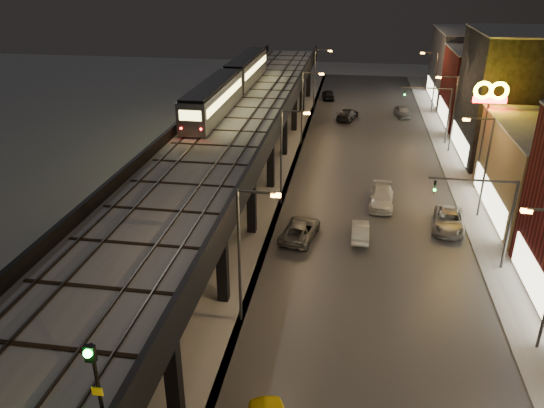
{
  "coord_description": "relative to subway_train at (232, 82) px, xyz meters",
  "views": [
    {
      "loc": [
        5.5,
        -13.87,
        20.63
      ],
      "look_at": [
        0.19,
        19.99,
        5.0
      ],
      "focal_mm": 35.0,
      "sensor_mm": 36.0,
      "label": 1
    }
  ],
  "objects": [
    {
      "name": "streetlight_left_2",
      "position": [
        8.07,
        -14.68,
        -2.97
      ],
      "size": [
        2.57,
        0.28,
        9.0
      ],
      "color": "#38383A",
      "rests_on": "ground"
    },
    {
      "name": "car_mid_dark",
      "position": [
        13.16,
        15.74,
        -7.44
      ],
      "size": [
        3.43,
        5.66,
        1.53
      ],
      "primitive_type": "imported",
      "rotation": [
        0.0,
        0.0,
        2.88
      ],
      "color": "black",
      "rests_on": "ground"
    },
    {
      "name": "sidewalk_right",
      "position": [
        26.0,
        -10.68,
        -8.14
      ],
      "size": [
        4.0,
        120.0,
        0.14
      ],
      "primitive_type": "cube",
      "color": "#9FA1A8",
      "rests_on": "ground"
    },
    {
      "name": "subway_train",
      "position": [
        0.0,
        0.0,
        0.0
      ],
      "size": [
        2.68,
        32.58,
        3.2
      ],
      "color": "gray",
      "rests_on": "viaduct_trackbed"
    },
    {
      "name": "streetlight_right_4",
      "position": [
        25.23,
        21.32,
        -2.97
      ],
      "size": [
        2.56,
        0.28,
        9.0
      ],
      "color": "#38383A",
      "rests_on": "ground"
    },
    {
      "name": "viaduct_trackbed",
      "position": [
        2.49,
        -13.71,
        -1.82
      ],
      "size": [
        8.4,
        100.0,
        0.32
      ],
      "color": "#B2B7C1",
      "rests_on": "elevated_viaduct"
    },
    {
      "name": "road_surface",
      "position": [
        16.0,
        -10.68,
        -8.18
      ],
      "size": [
        17.0,
        120.0,
        0.06
      ],
      "primitive_type": "cube",
      "color": "#46474D",
      "rests_on": "ground"
    },
    {
      "name": "car_onc_dark",
      "position": [
        22.55,
        -17.66,
        -7.46
      ],
      "size": [
        3.26,
        5.7,
        1.5
      ],
      "primitive_type": "imported",
      "rotation": [
        0.0,
        0.0,
        -0.15
      ],
      "color": "gray",
      "rests_on": "ground"
    },
    {
      "name": "sign_mcdonalds",
      "position": [
        26.5,
        -7.95,
        0.59
      ],
      "size": [
        3.15,
        0.36,
        10.69
      ],
      "color": "#38383A",
      "rests_on": "ground"
    },
    {
      "name": "viaduct_parapet_streetside",
      "position": [
        6.85,
        -13.68,
        -1.36
      ],
      "size": [
        0.3,
        100.0,
        1.1
      ],
      "primitive_type": "cube",
      "color": "black",
      "rests_on": "elevated_viaduct"
    },
    {
      "name": "streetlight_right_3",
      "position": [
        25.23,
        3.32,
        -2.97
      ],
      "size": [
        2.56,
        0.28,
        9.0
      ],
      "color": "#38383A",
      "rests_on": "ground"
    },
    {
      "name": "car_far_white",
      "position": [
        9.66,
        27.98,
        -7.45
      ],
      "size": [
        2.43,
        4.68,
        1.52
      ],
      "primitive_type": "imported",
      "rotation": [
        0.0,
        0.0,
        3.29
      ],
      "color": "black",
      "rests_on": "ground"
    },
    {
      "name": "elevated_viaduct",
      "position": [
        2.5,
        -13.84,
        -2.59
      ],
      "size": [
        9.0,
        100.0,
        6.3
      ],
      "color": "black",
      "rests_on": "ground"
    },
    {
      "name": "rail_signal",
      "position": [
        6.4,
        -47.53,
        0.73
      ],
      "size": [
        0.38,
        0.44,
        3.25
      ],
      "color": "black",
      "rests_on": "viaduct_trackbed"
    },
    {
      "name": "traffic_light_rig_a",
      "position": [
        24.34,
        -23.68,
        -3.71
      ],
      "size": [
        6.1,
        0.34,
        7.0
      ],
      "color": "#38383A",
      "rests_on": "ground"
    },
    {
      "name": "building_e",
      "position": [
        32.49,
        16.32,
        -3.13
      ],
      "size": [
        12.2,
        12.2,
        10.16
      ],
      "color": "#501110",
      "rests_on": "ground"
    },
    {
      "name": "car_onc_white",
      "position": [
        17.08,
        -13.68,
        -7.44
      ],
      "size": [
        2.44,
        5.39,
        1.53
      ],
      "primitive_type": "imported",
      "rotation": [
        0.0,
        0.0,
        -0.06
      ],
      "color": "white",
      "rests_on": "ground"
    },
    {
      "name": "traffic_light_rig_b",
      "position": [
        24.34,
        6.32,
        -3.71
      ],
      "size": [
        6.1,
        0.34,
        7.0
      ],
      "color": "#38383A",
      "rests_on": "ground"
    },
    {
      "name": "streetlight_left_3",
      "position": [
        8.07,
        3.32,
        -2.97
      ],
      "size": [
        2.57,
        0.28,
        9.0
      ],
      "color": "#38383A",
      "rests_on": "ground"
    },
    {
      "name": "building_d",
      "position": [
        32.49,
        2.32,
        -1.13
      ],
      "size": [
        12.2,
        13.2,
        14.16
      ],
      "color": "black",
      "rests_on": "ground"
    },
    {
      "name": "under_viaduct_pavement",
      "position": [
        2.5,
        -10.68,
        -8.18
      ],
      "size": [
        11.0,
        120.0,
        0.06
      ],
      "primitive_type": "cube",
      "color": "#9FA1A8",
      "rests_on": "ground"
    },
    {
      "name": "car_mid_silver",
      "position": [
        10.3,
        -21.21,
        -7.46
      ],
      "size": [
        3.35,
        5.72,
        1.49
      ],
      "primitive_type": "imported",
      "rotation": [
        0.0,
        0.0,
        2.97
      ],
      "color": "slate",
      "rests_on": "ground"
    },
    {
      "name": "car_onc_red",
      "position": [
        21.06,
        18.59,
        -7.45
      ],
      "size": [
        2.56,
        4.71,
        1.52
      ],
      "primitive_type": "imported",
      "rotation": [
        0.0,
        0.0,
        0.18
      ],
      "color": "gray",
      "rests_on": "ground"
    },
    {
      "name": "car_near_white",
      "position": [
        15.17,
        -20.55,
        -7.55
      ],
      "size": [
        1.4,
        3.99,
        1.31
      ],
      "primitive_type": "imported",
      "rotation": [
        0.0,
        0.0,
        3.14
      ],
      "color": "silver",
      "rests_on": "ground"
    },
    {
      "name": "streetlight_right_2",
      "position": [
        25.23,
        -14.68,
        -2.97
      ],
      "size": [
        2.56,
        0.28,
        9.0
      ],
      "color": "#38383A",
      "rests_on": "ground"
    },
    {
      "name": "viaduct_parapet_far",
      "position": [
        -1.85,
        -13.68,
        -1.36
      ],
      "size": [
        0.3,
        100.0,
        1.1
      ],
      "primitive_type": "cube",
      "color": "black",
      "rests_on": "elevated_viaduct"
    },
    {
      "name": "streetlight_left_1",
      "position": [
        8.07,
        -32.68,
        -2.97
      ],
      "size": [
        2.57,
        0.28,
        9.0
      ],
      "color": "#38383A",
      "rests_on": "ground"
    },
    {
      "name": "streetlight_left_4",
      "position": [
        8.07,
        21.32,
        -2.97
      ],
      "size": [
        2.57,
        0.28,
        9.0
      ],
      "color": "#38383A",
      "rests_on": "ground"
    },
    {
      "name": "building_f",
      "position": [
        32.49,
        30.32,
        -2.63
      ],
      "size": [
        12.2,
        16.2,
        11.16
      ],
      "color": "#3F3E48",
      "rests_on": "ground"
    }
  ]
}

